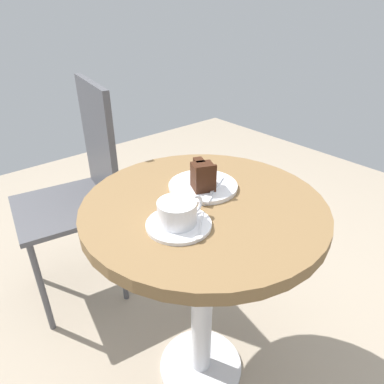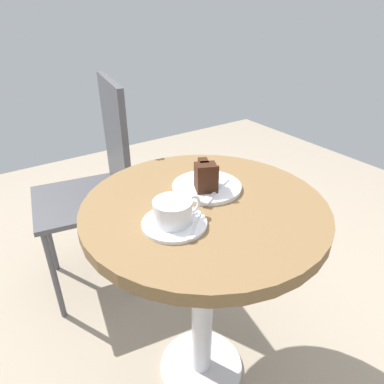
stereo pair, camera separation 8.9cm
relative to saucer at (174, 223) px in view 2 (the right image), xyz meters
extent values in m
cube|color=gray|center=(0.12, 0.04, -0.72)|extent=(4.40, 4.40, 0.01)
cylinder|color=brown|center=(0.12, 0.04, -0.02)|extent=(0.66, 0.66, 0.03)
cylinder|color=silver|center=(0.12, 0.04, -0.37)|extent=(0.07, 0.07, 0.66)
cylinder|color=silver|center=(0.12, 0.04, -0.71)|extent=(0.30, 0.30, 0.02)
cylinder|color=white|center=(0.00, 0.00, 0.00)|extent=(0.16, 0.16, 0.01)
cylinder|color=white|center=(0.00, 0.00, 0.03)|extent=(0.09, 0.09, 0.06)
cylinder|color=beige|center=(0.00, 0.00, 0.06)|extent=(0.08, 0.08, 0.00)
torus|color=white|center=(0.05, 0.00, 0.03)|extent=(0.05, 0.01, 0.05)
cube|color=silver|center=(0.04, -0.04, 0.01)|extent=(0.07, 0.07, 0.00)
ellipsoid|color=silver|center=(0.00, -0.07, 0.01)|extent=(0.02, 0.02, 0.00)
cylinder|color=white|center=(0.17, 0.10, 0.00)|extent=(0.20, 0.20, 0.01)
cube|color=#422619|center=(0.16, 0.09, 0.02)|extent=(0.08, 0.08, 0.03)
cube|color=#422619|center=(0.17, 0.12, 0.02)|extent=(0.04, 0.05, 0.03)
cube|color=#381C0F|center=(0.16, 0.09, 0.04)|extent=(0.08, 0.08, 0.01)
cube|color=#381C0F|center=(0.17, 0.12, 0.04)|extent=(0.04, 0.05, 0.01)
cube|color=#422619|center=(0.16, 0.09, 0.06)|extent=(0.08, 0.08, 0.03)
cube|color=#422619|center=(0.17, 0.12, 0.06)|extent=(0.04, 0.05, 0.03)
cube|color=#381C0F|center=(0.16, 0.09, 0.08)|extent=(0.08, 0.08, 0.01)
cube|color=#381C0F|center=(0.17, 0.12, 0.08)|extent=(0.04, 0.05, 0.01)
cube|color=#381C0F|center=(0.15, 0.06, 0.05)|extent=(0.06, 0.03, 0.08)
cube|color=silver|center=(0.19, 0.07, 0.01)|extent=(0.11, 0.06, 0.00)
cube|color=silver|center=(0.13, 0.03, 0.01)|extent=(0.04, 0.04, 0.00)
cube|color=silver|center=(0.17, 0.11, 0.00)|extent=(0.13, 0.13, 0.00)
cube|color=silver|center=(0.17, 0.12, 0.00)|extent=(0.13, 0.13, 0.00)
cylinder|color=#4C4C51|center=(-0.17, 0.89, -0.49)|extent=(0.02, 0.02, 0.44)
cylinder|color=#4C4C51|center=(-0.23, 0.57, -0.49)|extent=(0.02, 0.02, 0.44)
cylinder|color=#4C4C51|center=(0.15, 0.83, -0.49)|extent=(0.02, 0.02, 0.44)
cylinder|color=#4C4C51|center=(0.09, 0.52, -0.49)|extent=(0.02, 0.02, 0.44)
cube|color=#4C4C51|center=(-0.04, 0.70, -0.26)|extent=(0.44, 0.44, 0.02)
cube|color=#4C4C51|center=(0.13, 0.67, -0.02)|extent=(0.09, 0.36, 0.47)
camera|label=1|loc=(-0.42, -0.54, 0.47)|focal=32.00mm
camera|label=2|loc=(-0.35, -0.59, 0.47)|focal=32.00mm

